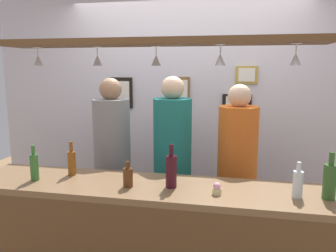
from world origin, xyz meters
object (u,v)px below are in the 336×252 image
(person_right_orange_shirt, at_px, (237,161))
(bottle_wine_dark_red, at_px, (171,171))
(bottle_beer_green_import, at_px, (34,166))
(bottle_beer_brown_stubby, at_px, (128,177))
(person_left_grey_shirt, at_px, (112,151))
(bottle_beer_amber_tall, at_px, (72,162))
(picture_frame_upper_small, at_px, (247,75))
(person_middle_teal_shirt, at_px, (172,153))
(bottle_soda_clear, at_px, (298,183))
(cupcake, at_px, (217,189))
(picture_frame_lower_pair, at_px, (237,103))
(picture_frame_crest, at_px, (181,89))
(picture_frame_caricature, at_px, (121,93))
(bottle_champagne_green, at_px, (330,181))

(person_right_orange_shirt, relative_size, bottle_wine_dark_red, 5.57)
(bottle_beer_green_import, height_order, bottle_beer_brown_stubby, bottle_beer_green_import)
(person_left_grey_shirt, relative_size, bottle_beer_amber_tall, 6.60)
(person_left_grey_shirt, bearing_deg, picture_frame_upper_small, 30.11)
(person_middle_teal_shirt, bearing_deg, person_left_grey_shirt, 180.00)
(bottle_beer_green_import, distance_m, picture_frame_upper_small, 2.20)
(bottle_soda_clear, relative_size, cupcake, 2.95)
(person_middle_teal_shirt, bearing_deg, bottle_beer_brown_stubby, -102.06)
(person_left_grey_shirt, bearing_deg, person_right_orange_shirt, 0.00)
(person_right_orange_shirt, bearing_deg, picture_frame_upper_small, 84.48)
(bottle_beer_brown_stubby, relative_size, picture_frame_lower_pair, 0.60)
(person_middle_teal_shirt, xyz_separation_m, picture_frame_upper_small, (0.64, 0.70, 0.68))
(person_left_grey_shirt, bearing_deg, bottle_soda_clear, -25.91)
(bottle_wine_dark_red, bearing_deg, picture_frame_lower_pair, 73.42)
(person_right_orange_shirt, relative_size, picture_frame_crest, 6.43)
(person_right_orange_shirt, bearing_deg, bottle_beer_green_import, -151.84)
(picture_frame_lower_pair, bearing_deg, picture_frame_caricature, 180.00)
(bottle_beer_brown_stubby, height_order, picture_frame_caricature, picture_frame_caricature)
(bottle_beer_amber_tall, xyz_separation_m, picture_frame_caricature, (-0.05, 1.30, 0.43))
(picture_frame_caricature, distance_m, picture_frame_upper_small, 1.37)
(person_left_grey_shirt, height_order, picture_frame_upper_small, picture_frame_upper_small)
(person_middle_teal_shirt, distance_m, bottle_champagne_green, 1.34)
(bottle_beer_green_import, bearing_deg, person_left_grey_shirt, 68.71)
(person_right_orange_shirt, distance_m, bottle_soda_clear, 0.83)
(person_right_orange_shirt, xyz_separation_m, picture_frame_upper_small, (0.07, 0.70, 0.72))
(bottle_champagne_green, bearing_deg, bottle_soda_clear, -175.75)
(bottle_wine_dark_red, relative_size, cupcake, 3.85)
(bottle_champagne_green, height_order, picture_frame_lower_pair, picture_frame_lower_pair)
(bottle_beer_brown_stubby, distance_m, picture_frame_lower_pair, 1.67)
(bottle_wine_dark_red, relative_size, picture_frame_upper_small, 1.36)
(person_left_grey_shirt, xyz_separation_m, bottle_beer_green_import, (-0.30, -0.77, 0.06))
(picture_frame_caricature, distance_m, picture_frame_lower_pair, 1.27)
(bottle_beer_amber_tall, relative_size, picture_frame_crest, 1.00)
(picture_frame_lower_pair, bearing_deg, bottle_beer_amber_tall, -132.97)
(picture_frame_caricature, bearing_deg, person_left_grey_shirt, -78.06)
(person_left_grey_shirt, bearing_deg, picture_frame_crest, 52.79)
(person_right_orange_shirt, relative_size, bottle_beer_green_import, 6.43)
(picture_frame_upper_small, relative_size, picture_frame_lower_pair, 0.73)
(person_right_orange_shirt, relative_size, bottle_beer_amber_tall, 6.43)
(cupcake, bearing_deg, picture_frame_caricature, 128.05)
(person_left_grey_shirt, height_order, bottle_soda_clear, person_left_grey_shirt)
(bottle_beer_brown_stubby, relative_size, picture_frame_caricature, 0.53)
(person_right_orange_shirt, xyz_separation_m, picture_frame_lower_pair, (-0.02, 0.70, 0.43))
(person_left_grey_shirt, relative_size, bottle_wine_dark_red, 5.72)
(picture_frame_crest, bearing_deg, picture_frame_caricature, 180.00)
(bottle_beer_brown_stubby, bearing_deg, cupcake, -1.62)
(person_left_grey_shirt, relative_size, picture_frame_upper_small, 7.79)
(person_middle_teal_shirt, relative_size, bottle_beer_green_import, 6.67)
(person_middle_teal_shirt, distance_m, person_right_orange_shirt, 0.57)
(picture_frame_crest, bearing_deg, person_right_orange_shirt, -49.02)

